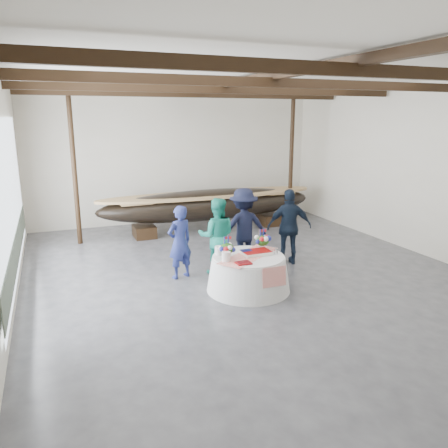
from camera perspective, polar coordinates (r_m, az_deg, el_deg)
name	(u,v)px	position (r m, az deg, el deg)	size (l,w,h in m)	color
floor	(249,274)	(10.36, 3.28, -6.60)	(10.00, 12.00, 0.01)	#3D3D42
wall_back	(177,157)	(15.41, -6.19, 8.71)	(10.00, 0.02, 4.50)	silver
wall_left	(1,194)	(8.93, -27.06, 3.51)	(0.02, 12.00, 4.50)	silver
wall_right	(421,170)	(12.75, 24.38, 6.49)	(0.02, 12.00, 4.50)	silver
ceiling	(252,73)	(9.75, 3.66, 19.03)	(10.00, 12.00, 0.01)	white
pavilion_structure	(238,99)	(10.39, 1.80, 15.98)	(9.80, 11.76, 4.50)	black
open_bay	(11,206)	(9.97, -26.05, 2.09)	(0.03, 7.00, 3.20)	silver
longboat_display	(210,205)	(14.07, -1.86, 2.56)	(7.18, 1.44, 1.35)	black
banquet_table	(248,273)	(9.36, 3.21, -6.40)	(1.78, 1.78, 0.76)	silver
tabletop_items	(245,248)	(9.28, 2.72, -3.11)	(1.67, 1.38, 0.40)	red
guest_woman_blue	(180,242)	(9.96, -5.79, -2.37)	(0.62, 0.41, 1.69)	navy
guest_woman_teal	(217,236)	(10.19, -0.94, -1.58)	(0.88, 0.68, 1.81)	#1C927B
guest_man_left	(243,227)	(10.71, 2.55, -0.46)	(1.25, 0.72, 1.94)	black
guest_man_right	(289,227)	(10.97, 8.52, -0.37)	(1.11, 0.46, 1.90)	#131E2F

